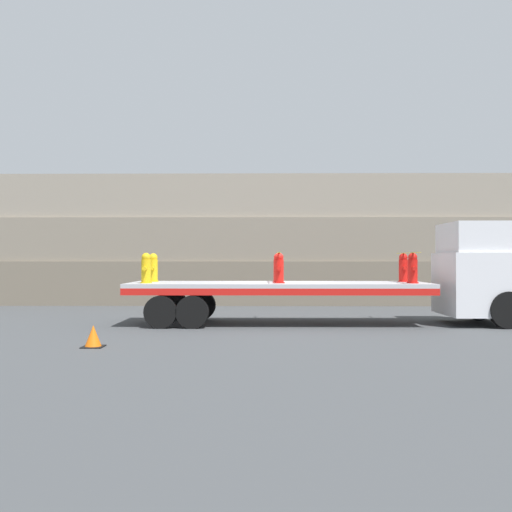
{
  "coord_description": "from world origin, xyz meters",
  "views": [
    {
      "loc": [
        -0.49,
        -17.75,
        2.0
      ],
      "look_at": [
        -0.7,
        0.0,
        2.12
      ],
      "focal_mm": 40.0,
      "sensor_mm": 36.0,
      "label": 1
    }
  ],
  "objects_px": {
    "truck_cab": "(481,274)",
    "fire_hydrant_red_far_2": "(403,268)",
    "fire_hydrant_red_near_2": "(413,268)",
    "traffic_cone": "(93,337)",
    "fire_hydrant_red_near_1": "(279,268)",
    "fire_hydrant_red_far_1": "(278,268)",
    "fire_hydrant_yellow_near_0": "(146,268)",
    "flatbed_trailer": "(254,291)",
    "fire_hydrant_yellow_far_0": "(153,268)"
  },
  "relations": [
    {
      "from": "fire_hydrant_red_far_1",
      "to": "traffic_cone",
      "type": "relative_size",
      "value": 1.82
    },
    {
      "from": "truck_cab",
      "to": "fire_hydrant_yellow_far_0",
      "type": "distance_m",
      "value": 10.31
    },
    {
      "from": "truck_cab",
      "to": "fire_hydrant_red_near_2",
      "type": "relative_size",
      "value": 3.43
    },
    {
      "from": "fire_hydrant_yellow_far_0",
      "to": "fire_hydrant_red_far_1",
      "type": "xyz_separation_m",
      "value": [
        4.02,
        0.0,
        0.0
      ]
    },
    {
      "from": "truck_cab",
      "to": "fire_hydrant_red_far_2",
      "type": "distance_m",
      "value": 2.33
    },
    {
      "from": "fire_hydrant_yellow_far_0",
      "to": "fire_hydrant_red_near_2",
      "type": "height_order",
      "value": "same"
    },
    {
      "from": "flatbed_trailer",
      "to": "fire_hydrant_red_near_2",
      "type": "distance_m",
      "value": 4.86
    },
    {
      "from": "fire_hydrant_red_far_1",
      "to": "fire_hydrant_red_near_2",
      "type": "height_order",
      "value": "same"
    },
    {
      "from": "fire_hydrant_yellow_far_0",
      "to": "traffic_cone",
      "type": "xyz_separation_m",
      "value": [
        -0.34,
        -5.34,
        -1.49
      ]
    },
    {
      "from": "truck_cab",
      "to": "fire_hydrant_red_far_2",
      "type": "height_order",
      "value": "truck_cab"
    },
    {
      "from": "truck_cab",
      "to": "fire_hydrant_red_far_2",
      "type": "xyz_separation_m",
      "value": [
        -2.25,
        0.57,
        0.18
      ]
    },
    {
      "from": "fire_hydrant_yellow_far_0",
      "to": "fire_hydrant_red_far_1",
      "type": "bearing_deg",
      "value": 0.0
    },
    {
      "from": "fire_hydrant_yellow_far_0",
      "to": "fire_hydrant_red_near_1",
      "type": "bearing_deg",
      "value": -15.8
    },
    {
      "from": "fire_hydrant_red_near_2",
      "to": "truck_cab",
      "type": "bearing_deg",
      "value": 14.17
    },
    {
      "from": "flatbed_trailer",
      "to": "fire_hydrant_red_far_2",
      "type": "xyz_separation_m",
      "value": [
        4.78,
        0.57,
        0.71
      ]
    },
    {
      "from": "fire_hydrant_red_near_1",
      "to": "traffic_cone",
      "type": "relative_size",
      "value": 1.82
    },
    {
      "from": "truck_cab",
      "to": "traffic_cone",
      "type": "distance_m",
      "value": 11.73
    },
    {
      "from": "fire_hydrant_red_far_2",
      "to": "flatbed_trailer",
      "type": "bearing_deg",
      "value": -173.21
    },
    {
      "from": "fire_hydrant_red_near_2",
      "to": "fire_hydrant_red_far_2",
      "type": "bearing_deg",
      "value": 90.0
    },
    {
      "from": "fire_hydrant_red_near_2",
      "to": "fire_hydrant_red_far_2",
      "type": "xyz_separation_m",
      "value": [
        0.0,
        1.14,
        0.0
      ]
    },
    {
      "from": "fire_hydrant_red_far_2",
      "to": "fire_hydrant_red_near_1",
      "type": "bearing_deg",
      "value": -164.2
    },
    {
      "from": "fire_hydrant_yellow_near_0",
      "to": "fire_hydrant_red_near_2",
      "type": "height_order",
      "value": "same"
    },
    {
      "from": "fire_hydrant_red_near_1",
      "to": "fire_hydrant_red_far_2",
      "type": "bearing_deg",
      "value": 15.8
    },
    {
      "from": "truck_cab",
      "to": "traffic_cone",
      "type": "relative_size",
      "value": 6.24
    },
    {
      "from": "truck_cab",
      "to": "fire_hydrant_red_near_1",
      "type": "height_order",
      "value": "truck_cab"
    },
    {
      "from": "fire_hydrant_red_near_1",
      "to": "fire_hydrant_red_far_1",
      "type": "distance_m",
      "value": 1.14
    },
    {
      "from": "flatbed_trailer",
      "to": "fire_hydrant_red_far_2",
      "type": "relative_size",
      "value": 10.09
    },
    {
      "from": "fire_hydrant_yellow_near_0",
      "to": "traffic_cone",
      "type": "bearing_deg",
      "value": -94.69
    },
    {
      "from": "traffic_cone",
      "to": "fire_hydrant_red_far_2",
      "type": "bearing_deg",
      "value": 32.48
    },
    {
      "from": "fire_hydrant_red_far_1",
      "to": "traffic_cone",
      "type": "bearing_deg",
      "value": -129.28
    },
    {
      "from": "fire_hydrant_red_far_1",
      "to": "flatbed_trailer",
      "type": "bearing_deg",
      "value": -142.98
    },
    {
      "from": "fire_hydrant_yellow_near_0",
      "to": "fire_hydrant_red_far_1",
      "type": "height_order",
      "value": "same"
    },
    {
      "from": "truck_cab",
      "to": "fire_hydrant_yellow_near_0",
      "type": "relative_size",
      "value": 3.43
    },
    {
      "from": "fire_hydrant_yellow_far_0",
      "to": "fire_hydrant_red_far_2",
      "type": "bearing_deg",
      "value": 0.0
    },
    {
      "from": "fire_hydrant_yellow_far_0",
      "to": "fire_hydrant_red_near_2",
      "type": "relative_size",
      "value": 1.0
    },
    {
      "from": "fire_hydrant_red_near_1",
      "to": "fire_hydrant_red_far_1",
      "type": "relative_size",
      "value": 1.0
    },
    {
      "from": "fire_hydrant_red_near_2",
      "to": "fire_hydrant_red_far_2",
      "type": "height_order",
      "value": "same"
    },
    {
      "from": "flatbed_trailer",
      "to": "fire_hydrant_red_near_1",
      "type": "bearing_deg",
      "value": -37.02
    },
    {
      "from": "truck_cab",
      "to": "fire_hydrant_yellow_near_0",
      "type": "xyz_separation_m",
      "value": [
        -10.3,
        -0.57,
        0.18
      ]
    },
    {
      "from": "fire_hydrant_red_far_1",
      "to": "fire_hydrant_red_near_2",
      "type": "bearing_deg",
      "value": -15.8
    },
    {
      "from": "truck_cab",
      "to": "flatbed_trailer",
      "type": "bearing_deg",
      "value": 180.0
    },
    {
      "from": "fire_hydrant_yellow_near_0",
      "to": "fire_hydrant_red_far_1",
      "type": "relative_size",
      "value": 1.0
    },
    {
      "from": "fire_hydrant_red_far_2",
      "to": "fire_hydrant_red_near_2",
      "type": "bearing_deg",
      "value": -90.0
    },
    {
      "from": "fire_hydrant_red_near_1",
      "to": "fire_hydrant_yellow_near_0",
      "type": "bearing_deg",
      "value": 180.0
    },
    {
      "from": "truck_cab",
      "to": "fire_hydrant_red_far_2",
      "type": "relative_size",
      "value": 3.43
    },
    {
      "from": "fire_hydrant_red_far_1",
      "to": "fire_hydrant_red_near_1",
      "type": "bearing_deg",
      "value": -90.0
    },
    {
      "from": "fire_hydrant_red_far_2",
      "to": "fire_hydrant_yellow_far_0",
      "type": "bearing_deg",
      "value": 180.0
    },
    {
      "from": "fire_hydrant_red_near_2",
      "to": "traffic_cone",
      "type": "relative_size",
      "value": 1.82
    },
    {
      "from": "fire_hydrant_red_far_1",
      "to": "traffic_cone",
      "type": "distance_m",
      "value": 7.06
    },
    {
      "from": "fire_hydrant_red_near_1",
      "to": "fire_hydrant_yellow_far_0",
      "type": "bearing_deg",
      "value": 164.2
    }
  ]
}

